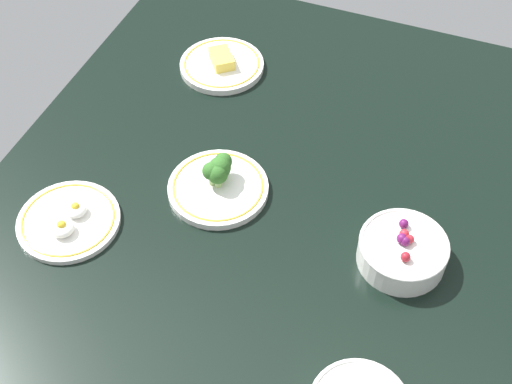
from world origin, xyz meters
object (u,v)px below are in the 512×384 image
Objects in this scene: plate_eggs at (69,221)px; bowl_berries at (403,251)px; plate_broccoli at (218,183)px; plate_cheese at (222,64)px.

bowl_berries is at bearing -76.47° from plate_eggs.
plate_broccoli is (19.12, -24.28, 1.07)cm from plate_eggs.
plate_cheese is (36.51, 14.83, -0.89)cm from plate_broccoli.
plate_broccoli reaches higher than plate_eggs.
plate_eggs is 56.43cm from plate_cheese.
bowl_berries reaches higher than plate_eggs.
plate_broccoli is 39.42cm from plate_cheese.
plate_broccoli is 1.02× the size of plate_cheese.
plate_broccoli is at bearing 84.59° from bowl_berries.
bowl_berries is at bearing -126.50° from plate_cheese.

